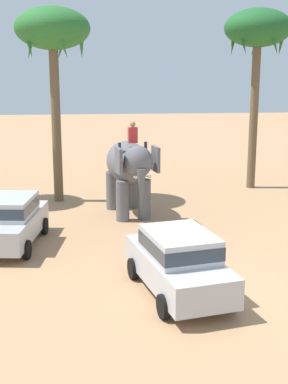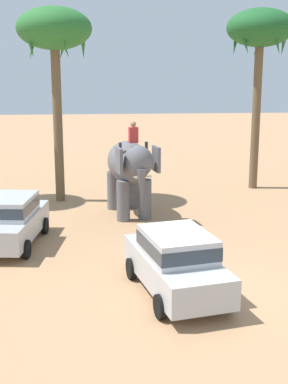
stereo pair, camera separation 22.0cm
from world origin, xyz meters
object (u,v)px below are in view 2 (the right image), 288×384
(car_sedan_foreground, at_px, (176,260))
(palm_tree_near_hut, at_px, (54,35))
(car_parked_far_side, at_px, (10,219))
(palm_tree_behind_elephant, at_px, (260,34))
(elephant_with_mahout, at_px, (130,167))

(car_sedan_foreground, distance_m, palm_tree_near_hut, 12.84)
(car_parked_far_side, distance_m, palm_tree_behind_elephant, 14.90)
(car_parked_far_side, height_order, palm_tree_near_hut, palm_tree_near_hut)
(elephant_with_mahout, bearing_deg, car_sedan_foreground, -85.11)
(elephant_with_mahout, bearing_deg, palm_tree_behind_elephant, 34.85)
(car_parked_far_side, xyz_separation_m, palm_tree_behind_elephant, (10.80, 7.90, 6.55))
(car_sedan_foreground, bearing_deg, elephant_with_mahout, 94.89)
(car_sedan_foreground, height_order, palm_tree_behind_elephant, palm_tree_behind_elephant)
(elephant_with_mahout, distance_m, palm_tree_near_hut, 6.67)
(palm_tree_behind_elephant, bearing_deg, palm_tree_near_hut, -169.66)
(car_parked_far_side, relative_size, palm_tree_behind_elephant, 0.50)
(car_parked_far_side, bearing_deg, palm_tree_near_hut, 78.21)
(palm_tree_behind_elephant, bearing_deg, car_parked_far_side, -143.82)
(palm_tree_near_hut, bearing_deg, car_sedan_foreground, -70.97)
(car_parked_far_side, xyz_separation_m, palm_tree_near_hut, (1.29, 6.16, 6.33))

